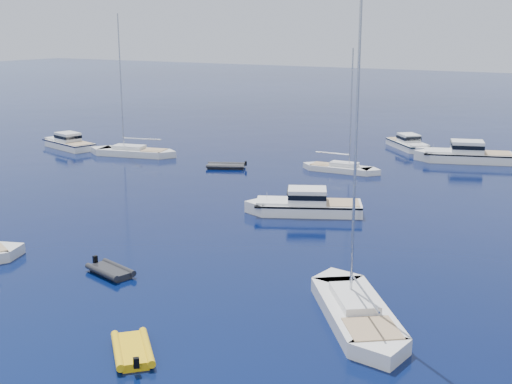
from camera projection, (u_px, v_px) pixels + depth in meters
motor_cruiser_centre at (304, 213)px, 52.33m from camera, size 9.99×6.86×2.54m
motor_cruiser_far_l at (68, 148)px, 80.00m from camera, size 9.41×5.06×2.36m
motor_cruiser_distant at (464, 162)px, 72.10m from camera, size 11.39×6.61×2.86m
motor_cruiser_horizon at (409, 149)px, 79.37m from camera, size 7.63×7.99×2.22m
sailboat_mid_r at (356, 319)px, 33.57m from camera, size 9.10×10.74×16.53m
sailboat_centre at (341, 171)px, 67.21m from camera, size 8.58×2.67×12.46m
sailboat_far_l at (133, 155)px, 75.49m from camera, size 11.16×5.29×15.88m
tender_yellow at (133, 355)px, 29.97m from camera, size 3.92×3.91×0.95m
tender_grey_near at (111, 274)px, 39.58m from camera, size 3.57×2.59×0.95m
tender_grey_far at (226, 168)px, 68.83m from camera, size 4.59×3.70×0.95m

